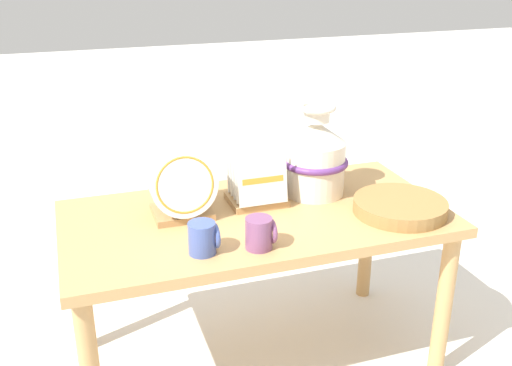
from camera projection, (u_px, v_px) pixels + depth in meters
The scene contains 8 objects.
ground_plane at pixel (256, 359), 2.20m from camera, with size 14.00×14.00×0.00m, color silver.
display_table at pixel (256, 234), 2.00m from camera, with size 1.26×0.64×0.59m.
ceramic_vase at pixel (315, 156), 2.08m from camera, with size 0.23×0.23×0.32m.
dish_rack_round_plates at pixel (181, 187), 1.92m from camera, with size 0.22×0.18×0.24m.
dish_rack_square_plates at pixel (256, 183), 2.03m from camera, with size 0.19×0.17×0.19m.
wicker_charger_stack at pixel (400, 207), 1.97m from camera, with size 0.31×0.31×0.04m.
mug_plum_glaze at pixel (260, 233), 1.74m from camera, with size 0.09×0.08×0.10m.
mug_cobalt_glaze at pixel (204, 238), 1.71m from camera, with size 0.09×0.08×0.10m.
Camera 1 is at (-0.57, -1.70, 1.43)m, focal length 42.00 mm.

